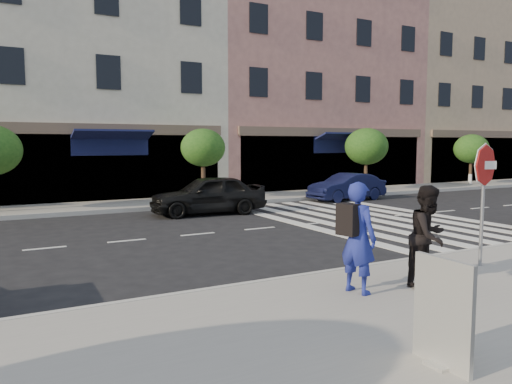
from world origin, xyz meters
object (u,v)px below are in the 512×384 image
object	(u,v)px
stop_sign	(485,177)
photographer	(358,238)
poster_board	(443,314)
walker	(429,236)
car_far_right	(347,187)
car_far_mid	(208,195)

from	to	relation	value
stop_sign	photographer	world-z (taller)	stop_sign
poster_board	walker	bearing A→B (deg)	46.56
photographer	car_far_right	bearing A→B (deg)	-52.00
car_far_mid	poster_board	bearing A→B (deg)	-7.42
stop_sign	poster_board	xyz separation A→B (m)	(-4.26, -2.75, -1.18)
walker	car_far_mid	world-z (taller)	walker
poster_board	car_far_right	bearing A→B (deg)	55.93
stop_sign	car_far_right	bearing A→B (deg)	73.04
stop_sign	photographer	size ratio (longest dim) A/B	1.34
stop_sign	car_far_right	xyz separation A→B (m)	(5.75, 11.29, -1.30)
car_far_right	stop_sign	bearing A→B (deg)	-30.67
stop_sign	walker	xyz separation A→B (m)	(-1.98, -0.46, -0.91)
photographer	poster_board	xyz separation A→B (m)	(-0.96, -2.54, -0.32)
stop_sign	walker	size ratio (longest dim) A/B	1.41
photographer	poster_board	world-z (taller)	photographer
walker	photographer	bearing A→B (deg)	155.51
stop_sign	car_far_mid	size ratio (longest dim) A/B	0.58
car_far_right	poster_board	bearing A→B (deg)	-39.17
walker	poster_board	size ratio (longest dim) A/B	1.43
stop_sign	walker	bearing A→B (deg)	-156.81
photographer	car_far_mid	world-z (taller)	photographer
car_far_mid	car_far_right	size ratio (longest dim) A/B	1.13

